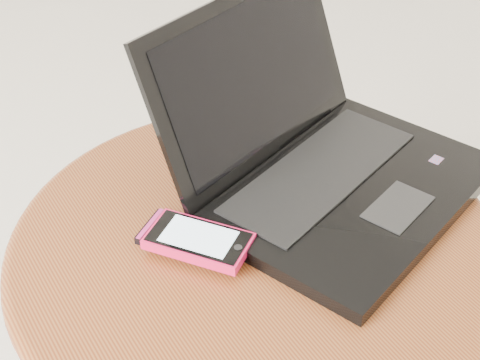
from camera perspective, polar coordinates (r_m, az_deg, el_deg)
table at (r=0.99m, az=1.19°, el=-8.86°), size 0.62×0.62×0.49m
laptop at (r=0.98m, az=6.31°, el=1.66°), size 0.46×0.44×0.23m
phone_black at (r=0.91m, az=-3.98°, el=-4.45°), size 0.12×0.13×0.01m
phone_pink at (r=0.89m, az=-3.16°, el=-4.64°), size 0.12×0.14×0.01m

